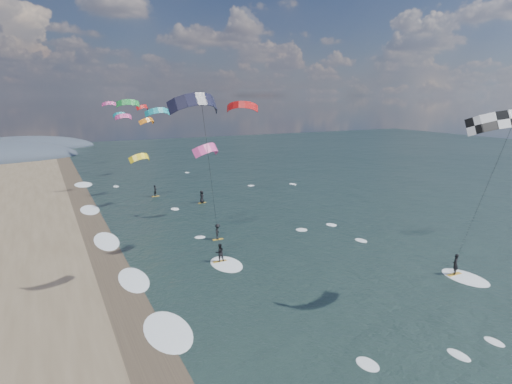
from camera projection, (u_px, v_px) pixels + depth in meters
name	position (u px, v px, depth m)	size (l,w,h in m)	color
ground	(356.00, 337.00, 26.73)	(260.00, 260.00, 0.00)	black
wet_sand_strip	(130.00, 309.00, 30.17)	(3.00, 240.00, 0.00)	#382D23
kitesurfer_near_a	(503.00, 155.00, 27.89)	(7.83, 8.40, 14.45)	#BD8A21
kitesurfer_near_b	(210.00, 160.00, 31.90)	(7.04, 8.47, 15.46)	#BD8A21
far_kitesurfers	(198.00, 209.00, 53.48)	(5.97, 23.58, 1.78)	#BD8A21
bg_kite_field	(146.00, 114.00, 71.07)	(12.39, 75.03, 8.11)	#D83F8C
shoreline_surf	(134.00, 281.00, 34.84)	(2.40, 79.40, 0.11)	white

